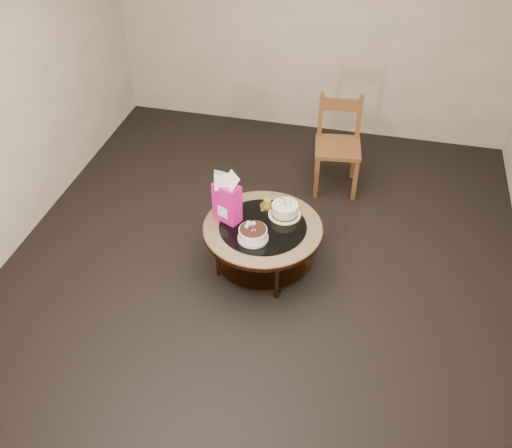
% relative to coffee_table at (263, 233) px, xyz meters
% --- Properties ---
extents(ground, '(5.00, 5.00, 0.00)m').
position_rel_coffee_table_xyz_m(ground, '(-0.00, 0.00, -0.38)').
color(ground, black).
rests_on(ground, ground).
extents(room_walls, '(4.52, 5.02, 2.61)m').
position_rel_coffee_table_xyz_m(room_walls, '(-0.00, 0.00, 1.16)').
color(room_walls, beige).
rests_on(room_walls, ground).
extents(coffee_table, '(1.02, 1.02, 0.46)m').
position_rel_coffee_table_xyz_m(coffee_table, '(0.00, 0.00, 0.00)').
color(coffee_table, '#553118').
rests_on(coffee_table, ground).
extents(decorated_cake, '(0.25, 0.25, 0.15)m').
position_rel_coffee_table_xyz_m(decorated_cake, '(-0.04, -0.18, 0.13)').
color(decorated_cake, '#B997D5').
rests_on(decorated_cake, coffee_table).
extents(cream_cake, '(0.28, 0.28, 0.18)m').
position_rel_coffee_table_xyz_m(cream_cake, '(0.15, 0.18, 0.14)').
color(cream_cake, white).
rests_on(cream_cake, coffee_table).
extents(gift_bag, '(0.26, 0.23, 0.46)m').
position_rel_coffee_table_xyz_m(gift_bag, '(-0.31, 0.02, 0.31)').
color(gift_bag, '#D4137A').
rests_on(gift_bag, coffee_table).
extents(pillar_candle, '(0.13, 0.13, 0.10)m').
position_rel_coffee_table_xyz_m(pillar_candle, '(-0.02, 0.26, 0.11)').
color(pillar_candle, '#E8DC5F').
rests_on(pillar_candle, coffee_table).
extents(dining_chair, '(0.50, 0.50, 0.97)m').
position_rel_coffee_table_xyz_m(dining_chair, '(0.46, 1.38, 0.11)').
color(dining_chair, brown).
rests_on(dining_chair, ground).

